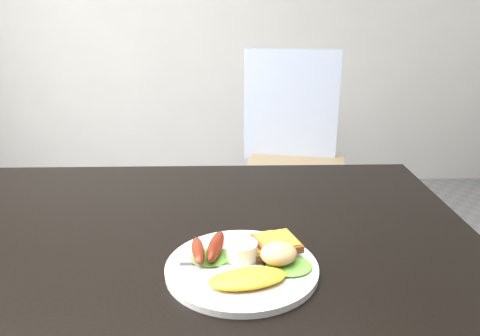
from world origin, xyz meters
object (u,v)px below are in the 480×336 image
dining_chair (294,173)px  person (296,130)px  dining_table (189,236)px  plate (242,268)px

dining_chair → person: bearing=-87.0°
dining_table → dining_chair: size_ratio=2.61×
dining_table → plate: bearing=-58.1°
person → dining_table: bearing=81.8°
plate → person: bearing=75.3°
dining_chair → dining_table: bearing=-97.0°
dining_table → person: 0.67m
dining_chair → person: size_ratio=0.29×
dining_chair → plate: 1.39m
dining_table → plate: 0.20m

